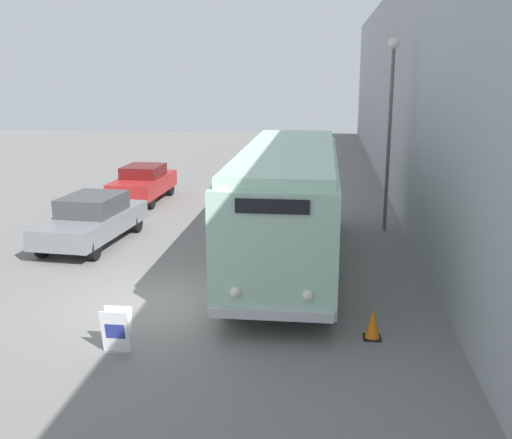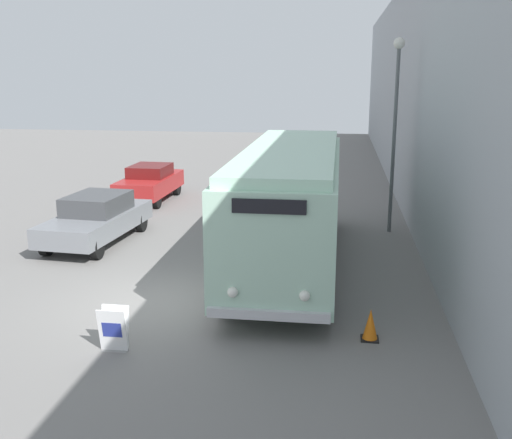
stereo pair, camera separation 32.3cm
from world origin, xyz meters
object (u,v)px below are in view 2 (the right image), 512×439
parked_car_mid (150,182)px  streetlamp (396,109)px  traffic_cone (370,325)px  sign_board (114,330)px  parked_car_near (97,218)px  vintage_bus (290,200)px

parked_car_mid → streetlamp: bearing=-19.6°
parked_car_mid → traffic_cone: 14.96m
sign_board → traffic_cone: size_ratio=1.35×
parked_car_near → parked_car_mid: bearing=97.4°
vintage_bus → parked_car_near: vintage_bus is taller
sign_board → parked_car_near: parked_car_near is taller
sign_board → streetlamp: streetlamp is taller
vintage_bus → parked_car_near: 6.42m
parked_car_near → parked_car_mid: 6.31m
vintage_bus → sign_board: size_ratio=11.57×
parked_car_near → traffic_cone: parked_car_near is taller
parked_car_mid → parked_car_near: bearing=-85.7°
parked_car_near → streetlamp: bearing=20.5°
vintage_bus → parked_car_mid: (-6.47, 7.64, -1.06)m
sign_board → streetlamp: (5.95, 9.77, 3.66)m
parked_car_near → sign_board: bearing=-60.6°
sign_board → streetlamp: size_ratio=0.14×
parked_car_mid → traffic_cone: bearing=-53.7°
sign_board → parked_car_mid: size_ratio=0.21×
streetlamp → traffic_cone: bearing=-96.8°
parked_car_near → traffic_cone: 10.18m
sign_board → parked_car_near: (-3.28, 7.18, 0.35)m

